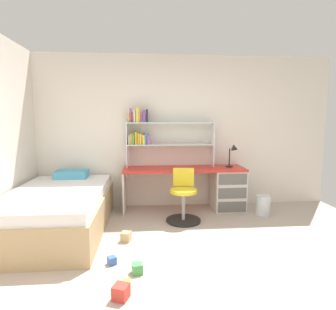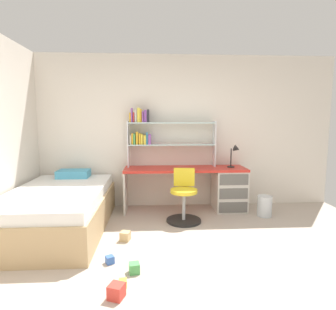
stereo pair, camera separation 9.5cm
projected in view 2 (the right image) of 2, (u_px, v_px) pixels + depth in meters
ground_plane at (194, 284)px, 2.57m from camera, size 5.61×5.81×0.02m
room_shell at (88, 136)px, 3.52m from camera, size 5.61×5.81×2.61m
desk at (217, 186)px, 4.65m from camera, size 2.01×0.55×0.72m
bookshelf_hutch at (157, 133)px, 4.63m from camera, size 1.48×0.22×0.99m
desk_lamp at (235, 152)px, 4.57m from camera, size 0.20×0.17×0.38m
swivel_chair at (184, 201)px, 4.13m from camera, size 0.52×0.52×0.78m
bed_platform at (59, 210)px, 3.78m from camera, size 1.24×2.07×0.70m
waste_bin at (265, 206)px, 4.35m from camera, size 0.23×0.23×0.33m
toy_block_yellow_0 at (123, 283)px, 2.50m from camera, size 0.08×0.08×0.07m
toy_block_natural_1 at (125, 236)px, 3.48m from camera, size 0.14×0.14×0.11m
toy_block_red_2 at (116, 291)px, 2.35m from camera, size 0.16×0.16×0.12m
toy_block_green_3 at (134, 268)px, 2.74m from camera, size 0.12×0.12×0.10m
toy_block_blue_4 at (110, 260)px, 2.92m from camera, size 0.11×0.11×0.08m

